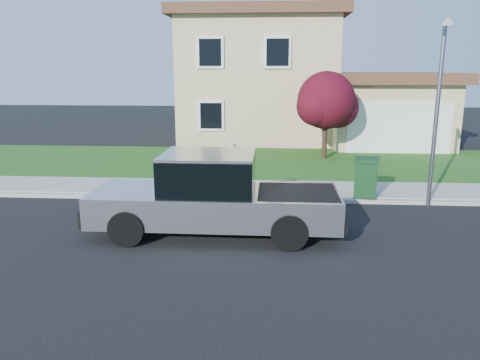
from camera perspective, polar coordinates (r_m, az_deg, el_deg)
name	(u,v)px	position (r m, az deg, el deg)	size (l,w,h in m)	color
ground	(237,234)	(11.15, -0.41, -6.62)	(80.00, 80.00, 0.00)	black
curb	(278,199)	(13.87, 4.62, -2.38)	(40.00, 0.20, 0.12)	gray
sidewalk	(277,190)	(14.93, 4.58, -1.19)	(40.00, 2.00, 0.15)	gray
lawn	(276,163)	(19.32, 4.46, 2.07)	(40.00, 7.00, 0.10)	#1F4915
house	(282,81)	(26.85, 5.14, 11.90)	(14.00, 11.30, 6.85)	tan
pickup_truck	(214,197)	(10.96, -3.16, -2.05)	(5.90, 2.27, 1.93)	black
woman	(231,183)	(12.18, -1.08, -0.35)	(0.71, 0.52, 1.95)	tan
ornamental_tree	(327,103)	(20.11, 10.57, 9.20)	(2.67, 2.40, 3.66)	black
trash_bin	(366,177)	(14.28, 15.11, 0.39)	(0.85, 0.93, 1.13)	black
street_lamp	(438,104)	(13.92, 22.96, 8.53)	(0.33, 0.66, 5.07)	slate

